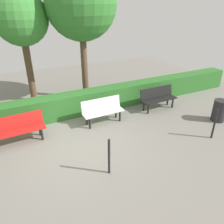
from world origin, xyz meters
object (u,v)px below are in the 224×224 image
Objects in this scene: bench_white at (102,110)px; trash_bin at (219,111)px; bench_red at (17,128)px; tree_mid at (21,19)px; tree_near at (81,5)px; bench_black at (158,97)px.

bench_white reaches higher than trash_bin.
tree_mid is at bearing -109.34° from bench_red.
tree_near is at bearing -96.79° from bench_white.
bench_black is 2.42m from bench_white.
trash_bin is at bearing 162.71° from bench_red.
tree_near is at bearing -144.51° from bench_red.
tree_near is 6.53× the size of trash_bin.
tree_near is (2.17, -2.34, 3.28)m from bench_black.
bench_white is at bearing 121.51° from tree_mid.
bench_red is at bearing 38.11° from tree_near.
bench_black is 0.35× the size of tree_mid.
bench_black is 5.23m from bench_red.
bench_white is 4.16m from trash_bin.
trash_bin is (-3.52, 4.13, -3.36)m from tree_near.
bench_red is (2.81, 0.02, 0.00)m from bench_white.
tree_near reaches higher than bench_white.
tree_near is 1.18× the size of tree_mid.
trash_bin is at bearing 130.43° from tree_near.
tree_mid is at bearing -40.39° from trash_bin.
bench_red reaches higher than trash_bin.
tree_near reaches higher than bench_black.
bench_white is 0.89× the size of bench_red.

